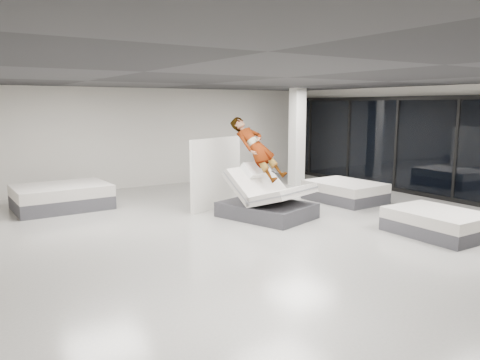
# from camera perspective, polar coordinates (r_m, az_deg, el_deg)

# --- Properties ---
(room) EXTENTS (14.00, 14.04, 3.20)m
(room) POSITION_cam_1_polar(r_m,az_deg,el_deg) (9.64, 5.57, 2.80)
(room) COLOR #A7A59E
(room) RESTS_ON ground
(hero_bed) EXTENTS (2.06, 2.39, 1.30)m
(hero_bed) POSITION_cam_1_polar(r_m,az_deg,el_deg) (11.13, 3.37, -2.56)
(hero_bed) COLOR #35353A
(hero_bed) RESTS_ON floor
(person) EXTENTS (1.16, 1.85, 1.49)m
(person) POSITION_cam_1_polar(r_m,az_deg,el_deg) (11.18, 2.08, 2.25)
(person) COLOR slate
(person) RESTS_ON hero_bed
(remote) EXTENTS (0.09, 0.15, 0.08)m
(remote) POSITION_cam_1_polar(r_m,az_deg,el_deg) (11.18, 4.18, 0.98)
(remote) COLOR black
(remote) RESTS_ON person
(divider_panel) EXTENTS (1.88, 0.87, 1.82)m
(divider_panel) POSITION_cam_1_polar(r_m,az_deg,el_deg) (12.15, -2.89, 0.86)
(divider_panel) COLOR silver
(divider_panel) RESTS_ON floor
(flat_bed_right_far) EXTENTS (1.59, 2.05, 0.54)m
(flat_bed_right_far) POSITION_cam_1_polar(r_m,az_deg,el_deg) (13.35, 12.65, -1.38)
(flat_bed_right_far) COLOR #35353A
(flat_bed_right_far) RESTS_ON floor
(flat_bed_right_near) EXTENTS (1.39, 1.85, 0.51)m
(flat_bed_right_near) POSITION_cam_1_polar(r_m,az_deg,el_deg) (10.50, 22.93, -4.82)
(flat_bed_right_near) COLOR #35353A
(flat_bed_right_near) RESTS_ON floor
(flat_bed_left_far) EXTENTS (2.33, 1.78, 0.63)m
(flat_bed_left_far) POSITION_cam_1_polar(r_m,az_deg,el_deg) (12.93, -20.91, -1.92)
(flat_bed_left_far) COLOR #35353A
(flat_bed_left_far) RESTS_ON floor
(column) EXTENTS (0.40, 0.40, 3.20)m
(column) POSITION_cam_1_polar(r_m,az_deg,el_deg) (15.64, 6.96, 5.19)
(column) COLOR silver
(column) RESTS_ON floor
(storefront_glazing) EXTENTS (0.12, 13.40, 2.92)m
(storefront_glazing) POSITION_cam_1_polar(r_m,az_deg,el_deg) (14.07, 24.87, 3.37)
(storefront_glazing) COLOR #1A202C
(storefront_glazing) RESTS_ON floor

